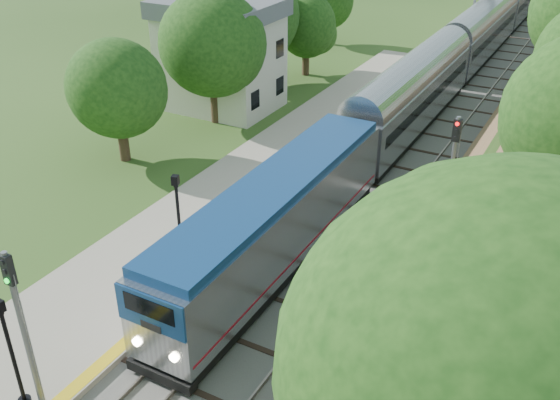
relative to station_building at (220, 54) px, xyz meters
The scene contains 11 objects.
trackbed 34.24m from the station_building, 61.93° to the left, with size 9.50×170.00×0.28m.
platform 16.99m from the station_building, 57.86° to the right, with size 6.40×68.00×0.38m, color gray.
yellow_stripe 18.58m from the station_building, 50.24° to the right, with size 0.55×68.00×0.01m, color gold.
station_building is the anchor object (origin of this frame).
signal_gantry 29.94m from the station_building, 56.62° to the left, with size 8.40×0.38×6.20m.
trees_behind_platform 9.76m from the station_building, 73.13° to the right, with size 7.82×53.32×7.21m.
train 34.96m from the station_building, 66.36° to the left, with size 2.91×116.74×4.28m.
lamppost_mid 30.51m from the station_building, 69.27° to the right, with size 0.44×0.44×4.44m.
lamppost_far 21.98m from the station_building, 61.30° to the right, with size 0.46×0.46×4.63m.
signal_platform 30.21m from the station_building, 68.45° to the right, with size 0.36×0.28×6.12m.
signal_farside 23.09m from the station_building, 28.99° to the right, with size 0.36×0.29×6.62m.
Camera 1 is at (11.74, -7.68, 16.74)m, focal length 40.00 mm.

